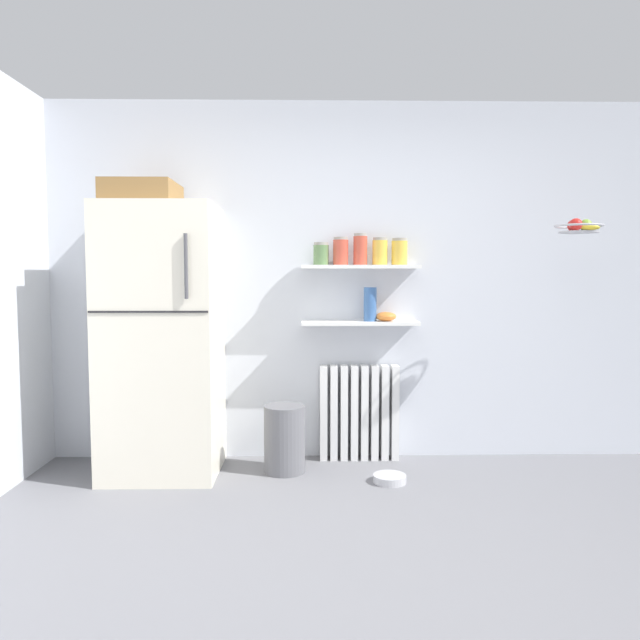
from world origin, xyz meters
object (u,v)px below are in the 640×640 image
(pet_food_bowl, at_px, (390,479))
(hanging_fruit_basket, at_px, (579,227))
(radiator, at_px, (359,412))
(shelf_bowl, at_px, (386,316))
(storage_jar_4, at_px, (399,252))
(vase, at_px, (370,304))
(storage_jar_2, at_px, (360,249))
(storage_jar_0, at_px, (321,254))
(storage_jar_3, at_px, (380,252))
(storage_jar_1, at_px, (341,251))
(trash_bin, at_px, (285,439))
(refrigerator, at_px, (162,336))

(pet_food_bowl, bearing_deg, hanging_fruit_basket, 4.88)
(radiator, distance_m, shelf_bowl, 0.73)
(storage_jar_4, distance_m, vase, 0.43)
(hanging_fruit_basket, bearing_deg, radiator, 163.95)
(vase, distance_m, shelf_bowl, 0.14)
(storage_jar_2, height_order, pet_food_bowl, storage_jar_2)
(radiator, relative_size, vase, 2.84)
(storage_jar_0, height_order, storage_jar_3, storage_jar_3)
(radiator, bearing_deg, storage_jar_2, -90.00)
(storage_jar_1, distance_m, shelf_bowl, 0.57)
(radiator, distance_m, storage_jar_1, 1.18)
(storage_jar_1, bearing_deg, radiator, 12.09)
(storage_jar_3, distance_m, pet_food_bowl, 1.57)
(storage_jar_4, xyz_separation_m, hanging_fruit_basket, (1.12, -0.37, 0.15))
(storage_jar_4, distance_m, hanging_fruit_basket, 1.19)
(vase, height_order, pet_food_bowl, vase)
(storage_jar_4, bearing_deg, trash_bin, -162.90)
(storage_jar_0, height_order, storage_jar_1, storage_jar_1)
(storage_jar_4, height_order, vase, storage_jar_4)
(storage_jar_3, bearing_deg, storage_jar_4, 0.00)
(storage_jar_1, relative_size, storage_jar_2, 0.88)
(storage_jar_4, xyz_separation_m, pet_food_bowl, (-0.12, -0.48, -1.49))
(refrigerator, xyz_separation_m, storage_jar_4, (1.64, 0.23, 0.57))
(storage_jar_3, distance_m, vase, 0.38)
(storage_jar_1, relative_size, storage_jar_3, 1.02)
(storage_jar_1, xyz_separation_m, storage_jar_2, (0.14, 0.00, 0.01))
(storage_jar_2, xyz_separation_m, hanging_fruit_basket, (1.40, -0.37, 0.13))
(pet_food_bowl, bearing_deg, storage_jar_0, 132.48)
(radiator, height_order, storage_jar_0, storage_jar_0)
(refrigerator, xyz_separation_m, storage_jar_1, (1.22, 0.23, 0.58))
(storage_jar_1, bearing_deg, hanging_fruit_basket, -13.61)
(storage_jar_2, distance_m, storage_jar_3, 0.14)
(storage_jar_2, distance_m, storage_jar_4, 0.28)
(trash_bin, bearing_deg, pet_food_bowl, -18.19)
(storage_jar_0, distance_m, storage_jar_1, 0.14)
(vase, bearing_deg, storage_jar_4, 0.00)
(storage_jar_0, distance_m, storage_jar_4, 0.56)
(storage_jar_4, bearing_deg, storage_jar_3, 180.00)
(storage_jar_2, bearing_deg, shelf_bowl, -0.00)
(storage_jar_2, height_order, trash_bin, storage_jar_2)
(shelf_bowl, bearing_deg, storage_jar_1, 180.00)
(storage_jar_3, bearing_deg, vase, 180.00)
(storage_jar_1, distance_m, storage_jar_4, 0.42)
(storage_jar_1, xyz_separation_m, shelf_bowl, (0.33, 0.00, -0.47))
(storage_jar_0, distance_m, trash_bin, 1.32)
(storage_jar_1, distance_m, pet_food_bowl, 1.60)
(storage_jar_0, relative_size, shelf_bowl, 1.07)
(radiator, relative_size, pet_food_bowl, 3.19)
(trash_bin, xyz_separation_m, hanging_fruit_basket, (1.94, -0.12, 1.44))
(radiator, xyz_separation_m, storage_jar_4, (0.28, -0.03, 1.17))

